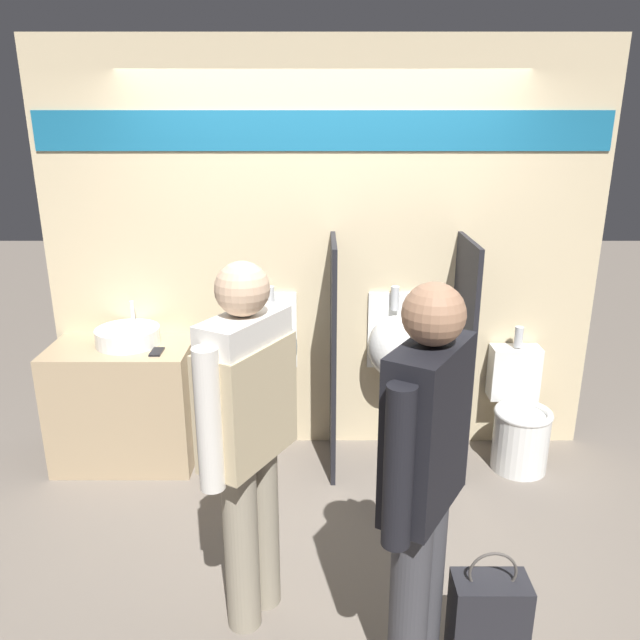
% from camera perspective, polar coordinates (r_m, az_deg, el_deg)
% --- Properties ---
extents(ground_plane, '(16.00, 16.00, 0.00)m').
position_cam_1_polar(ground_plane, '(4.10, 0.01, -14.85)').
color(ground_plane, '#70665B').
extents(display_wall, '(3.63, 0.07, 2.70)m').
position_cam_1_polar(display_wall, '(4.12, -0.03, 6.03)').
color(display_wall, beige).
rests_on(display_wall, ground_plane).
extents(sink_counter, '(0.91, 0.52, 0.82)m').
position_cam_1_polar(sink_counter, '(4.36, -17.66, -7.43)').
color(sink_counter, tan).
rests_on(sink_counter, ground_plane).
extents(sink_basin, '(0.41, 0.41, 0.25)m').
position_cam_1_polar(sink_basin, '(4.22, -17.42, -1.43)').
color(sink_basin, white).
rests_on(sink_basin, sink_counter).
extents(cell_phone, '(0.07, 0.14, 0.01)m').
position_cam_1_polar(cell_phone, '(4.03, -14.96, -2.85)').
color(cell_phone, black).
rests_on(cell_phone, sink_counter).
extents(divider_near_counter, '(0.03, 0.57, 1.52)m').
position_cam_1_polar(divider_near_counter, '(4.00, 0.94, -3.43)').
color(divider_near_counter, black).
rests_on(divider_near_counter, ground_plane).
extents(divider_mid, '(0.03, 0.57, 1.52)m').
position_cam_1_polar(divider_mid, '(4.10, 12.56, -3.32)').
color(divider_mid, black).
rests_on(divider_mid, ground_plane).
extents(urinal_near_counter, '(0.36, 0.31, 1.17)m').
position_cam_1_polar(urinal_near_counter, '(4.14, -4.83, -2.44)').
color(urinal_near_counter, silver).
rests_on(urinal_near_counter, ground_plane).
extents(urinal_far, '(0.36, 0.31, 1.17)m').
position_cam_1_polar(urinal_far, '(4.15, 6.60, -2.41)').
color(urinal_far, silver).
rests_on(urinal_far, ground_plane).
extents(toilet, '(0.38, 0.54, 0.91)m').
position_cam_1_polar(toilet, '(4.39, 17.48, -8.74)').
color(toilet, white).
rests_on(toilet, ground_plane).
extents(person_in_vest, '(0.41, 0.53, 1.70)m').
position_cam_1_polar(person_in_vest, '(2.71, -6.88, -9.50)').
color(person_in_vest, gray).
rests_on(person_in_vest, ground_plane).
extents(person_with_lanyard, '(0.38, 0.53, 1.70)m').
position_cam_1_polar(person_with_lanyard, '(2.44, 9.21, -14.16)').
color(person_with_lanyard, '#3D3D42').
rests_on(person_with_lanyard, ground_plane).
extents(shopping_bag, '(0.31, 0.17, 0.57)m').
position_cam_1_polar(shopping_bag, '(2.99, 14.86, -25.06)').
color(shopping_bag, '#232328').
rests_on(shopping_bag, ground_plane).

